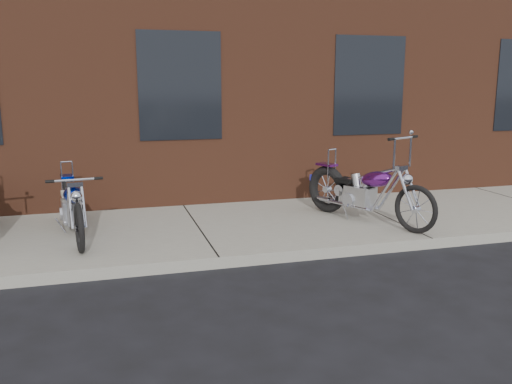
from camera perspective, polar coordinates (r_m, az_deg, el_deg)
name	(u,v)px	position (r m, az deg, el deg)	size (l,w,h in m)	color
ground	(219,269)	(6.76, -3.88, -8.09)	(120.00, 120.00, 0.00)	black
sidewalk	(198,232)	(8.14, -6.10, -4.17)	(22.00, 3.00, 0.15)	gray
building_brick	(150,11)	(14.40, -11.11, 18.17)	(22.00, 10.00, 8.00)	brown
chopper_purple	(365,193)	(8.48, 11.39, -0.14)	(1.10, 2.25, 1.36)	black
chopper_blue	(73,208)	(7.92, -18.71, -1.61)	(0.56, 2.22, 0.97)	black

